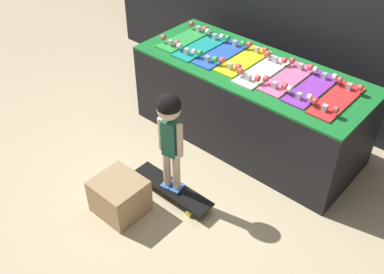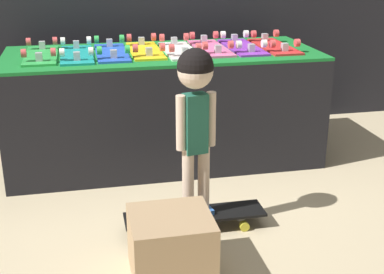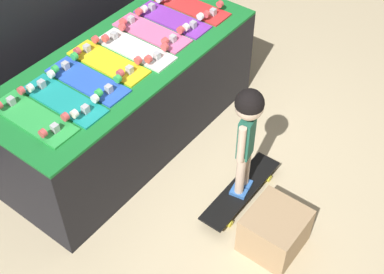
{
  "view_description": "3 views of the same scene",
  "coord_description": "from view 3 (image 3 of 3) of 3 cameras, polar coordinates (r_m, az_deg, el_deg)",
  "views": [
    {
      "loc": [
        1.85,
        -2.39,
        2.69
      ],
      "look_at": [
        -0.05,
        -0.23,
        0.41
      ],
      "focal_mm": 42.0,
      "sensor_mm": 36.0,
      "label": 1
    },
    {
      "loc": [
        -0.55,
        -3.03,
        1.47
      ],
      "look_at": [
        0.06,
        -0.2,
        0.4
      ],
      "focal_mm": 50.0,
      "sensor_mm": 36.0,
      "label": 2
    },
    {
      "loc": [
        -2.09,
        -1.7,
        3.01
      ],
      "look_at": [
        -0.06,
        -0.15,
        0.42
      ],
      "focal_mm": 50.0,
      "sensor_mm": 36.0,
      "label": 3
    }
  ],
  "objects": [
    {
      "name": "skateboard_blue_on_rack",
      "position": [
        3.58,
        -11.13,
        6.04
      ],
      "size": [
        0.2,
        0.6,
        0.09
      ],
      "color": "blue",
      "rests_on": "display_rack"
    },
    {
      "name": "ground_plane",
      "position": [
        4.03,
        -1.22,
        -2.82
      ],
      "size": [
        16.0,
        16.0,
        0.0
      ],
      "primitive_type": "plane",
      "color": "beige"
    },
    {
      "name": "skateboard_green_on_rack",
      "position": [
        3.38,
        -16.58,
        2.09
      ],
      "size": [
        0.2,
        0.6,
        0.09
      ],
      "color": "green",
      "rests_on": "display_rack"
    },
    {
      "name": "skateboard_red_on_rack",
      "position": [
        4.24,
        0.02,
        13.81
      ],
      "size": [
        0.2,
        0.6,
        0.09
      ],
      "color": "red",
      "rests_on": "display_rack"
    },
    {
      "name": "child",
      "position": [
        3.31,
        5.97,
        1.34
      ],
      "size": [
        0.21,
        0.18,
        0.9
      ],
      "rotation": [
        0.0,
        0.0,
        0.18
      ],
      "color": "#3870C6",
      "rests_on": "skateboard_on_floor"
    },
    {
      "name": "skateboard_on_floor",
      "position": [
        3.78,
        5.24,
        -5.69
      ],
      "size": [
        0.76,
        0.19,
        0.09
      ],
      "color": "black",
      "rests_on": "ground_plane"
    },
    {
      "name": "skateboard_pink_on_rack",
      "position": [
        3.96,
        -4.32,
        11.17
      ],
      "size": [
        0.2,
        0.6,
        0.09
      ],
      "color": "pink",
      "rests_on": "display_rack"
    },
    {
      "name": "display_rack",
      "position": [
        4.01,
        -6.92,
        4.08
      ],
      "size": [
        2.1,
        0.85,
        0.77
      ],
      "color": "black",
      "rests_on": "ground_plane"
    },
    {
      "name": "skateboard_purple_on_rack",
      "position": [
        4.1,
        -2.14,
        12.56
      ],
      "size": [
        0.2,
        0.6,
        0.09
      ],
      "color": "purple",
      "rests_on": "display_rack"
    },
    {
      "name": "skateboard_teal_on_rack",
      "position": [
        3.46,
        -13.54,
        3.98
      ],
      "size": [
        0.2,
        0.6,
        0.09
      ],
      "color": "teal",
      "rests_on": "display_rack"
    },
    {
      "name": "skateboard_white_on_rack",
      "position": [
        3.81,
        -6.08,
        9.42
      ],
      "size": [
        0.2,
        0.6,
        0.09
      ],
      "color": "white",
      "rests_on": "display_rack"
    },
    {
      "name": "skateboard_yellow_on_rack",
      "position": [
        3.71,
        -8.94,
        7.98
      ],
      "size": [
        0.2,
        0.6,
        0.09
      ],
      "color": "yellow",
      "rests_on": "display_rack"
    },
    {
      "name": "storage_box",
      "position": [
        3.51,
        8.8,
        -9.85
      ],
      "size": [
        0.37,
        0.35,
        0.3
      ],
      "color": "tan",
      "rests_on": "ground_plane"
    }
  ]
}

